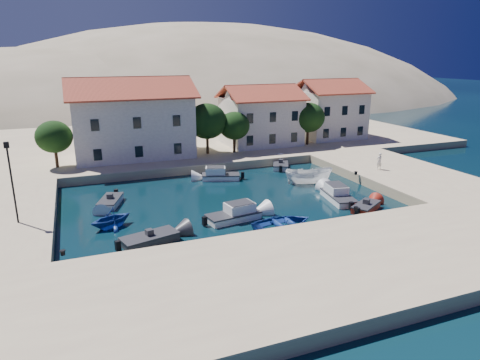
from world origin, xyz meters
The scene contains 23 objects.
ground centered at (0.00, 0.00, 0.00)m, with size 400.00×400.00×0.00m, color black.
quay_south centered at (0.00, -6.00, 0.50)m, with size 52.00×12.00×1.00m, color tan.
quay_east centered at (20.50, 10.00, 0.50)m, with size 11.00×20.00×1.00m, color tan.
quay_west centered at (-19.00, 10.00, 0.50)m, with size 8.00×20.00×1.00m, color tan.
quay_north centered at (2.00, 38.00, 0.50)m, with size 80.00×36.00×1.00m, color tan.
hills centered at (20.64, 123.62, -23.40)m, with size 254.00×176.00×99.00m.
building_left centered at (-6.00, 28.00, 5.94)m, with size 14.70×9.45×9.70m.
building_mid centered at (12.00, 29.00, 5.22)m, with size 10.50×8.40×8.30m.
building_right centered at (24.00, 30.00, 5.47)m, with size 9.45×8.40×8.80m.
trees centered at (4.51, 25.46, 4.84)m, with size 37.30×5.30×6.45m.
lamppost centered at (-17.50, 8.00, 4.75)m, with size 0.35×0.25×6.22m.
bollards centered at (2.80, 3.87, 1.15)m, with size 29.36×9.56×0.30m.
motorboat_grey_sw centered at (-8.48, 2.85, 0.29)m, with size 4.44×2.85×1.25m.
cabin_cruiser_south centered at (-1.20, 4.84, 0.48)m, with size 4.74×2.57×1.60m.
rowboat_south centered at (1.91, 1.89, 0.00)m, with size 3.56×4.99×1.03m, color navy.
motorboat_red_se centered at (10.57, 2.74, 0.30)m, with size 3.65×3.04×1.25m.
cabin_cruiser_east centered at (9.80, 5.86, 0.48)m, with size 2.69×4.96×1.60m.
boat_east centered at (9.98, 11.74, 0.00)m, with size 1.90×5.04×1.95m, color white.
motorboat_white_ne centered at (10.30, 19.00, 0.29)m, with size 3.32×4.24×1.25m.
rowboat_west centered at (-10.82, 7.02, 0.00)m, with size 2.90×3.36×1.77m, color navy.
motorboat_white_west centered at (-10.39, 12.56, 0.30)m, with size 2.78×4.01×1.25m.
cabin_cruiser_north centered at (1.78, 16.76, 0.48)m, with size 4.48×2.97×1.60m.
pedestrian centered at (18.38, 10.89, 1.94)m, with size 0.69×0.45×1.89m, color silver.
Camera 1 is at (-12.84, -26.38, 13.20)m, focal length 32.00 mm.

